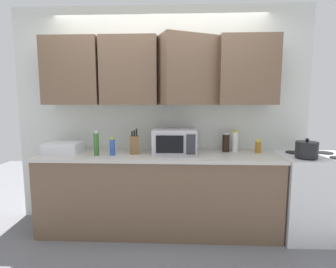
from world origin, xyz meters
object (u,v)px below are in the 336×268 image
(microwave, at_px, (175,142))
(bottle_amber_vinegar, at_px, (258,147))
(bottle_green_oil, at_px, (96,144))
(bottle_white_jar, at_px, (235,141))
(stove_range, at_px, (313,195))
(knife_block, at_px, (135,144))
(dish_rack, at_px, (64,148))
(kettle, at_px, (307,149))
(bottle_blue_cleaner, at_px, (112,147))
(bottle_soy_dark, at_px, (226,143))

(microwave, distance_m, bottle_amber_vinegar, 0.97)
(bottle_green_oil, relative_size, bottle_white_jar, 1.09)
(stove_range, relative_size, knife_block, 3.20)
(stove_range, height_order, dish_rack, dish_rack)
(kettle, bearing_deg, bottle_blue_cleaner, 178.26)
(kettle, height_order, microwave, microwave)
(dish_rack, distance_m, bottle_green_oil, 0.44)
(bottle_soy_dark, bearing_deg, bottle_amber_vinegar, -7.46)
(bottle_blue_cleaner, distance_m, bottle_amber_vinegar, 1.65)
(bottle_amber_vinegar, bearing_deg, dish_rack, -177.03)
(microwave, height_order, bottle_white_jar, microwave)
(kettle, height_order, bottle_amber_vinegar, kettle)
(bottle_amber_vinegar, bearing_deg, kettle, -33.92)
(bottle_amber_vinegar, bearing_deg, bottle_green_oil, -172.81)
(bottle_white_jar, relative_size, bottle_amber_vinegar, 1.62)
(microwave, bearing_deg, knife_block, 179.18)
(bottle_blue_cleaner, bearing_deg, microwave, 8.52)
(microwave, relative_size, bottle_amber_vinegar, 3.13)
(kettle, xyz_separation_m, microwave, (-1.37, 0.16, 0.05))
(stove_range, bearing_deg, bottle_amber_vinegar, 166.86)
(kettle, distance_m, bottle_green_oil, 2.22)
(knife_block, bearing_deg, bottle_white_jar, 8.81)
(stove_range, bearing_deg, microwave, 179.11)
(stove_range, height_order, microwave, microwave)
(stove_range, xyz_separation_m, knife_block, (-1.99, 0.03, 0.55))
(bottle_green_oil, distance_m, bottle_amber_vinegar, 1.82)
(microwave, bearing_deg, bottle_white_jar, 14.75)
(bottle_blue_cleaner, xyz_separation_m, bottle_amber_vinegar, (1.64, 0.21, -0.02))
(bottle_blue_cleaner, bearing_deg, kettle, -1.74)
(bottle_amber_vinegar, bearing_deg, knife_block, -175.74)
(dish_rack, height_order, bottle_white_jar, bottle_white_jar)
(dish_rack, distance_m, bottle_soy_dark, 1.87)
(stove_range, relative_size, bottle_blue_cleaner, 4.62)
(bottle_blue_cleaner, distance_m, bottle_white_jar, 1.41)
(stove_range, height_order, bottle_blue_cleaner, bottle_blue_cleaner)
(knife_block, height_order, bottle_green_oil, knife_block)
(bottle_white_jar, bearing_deg, microwave, -165.25)
(kettle, xyz_separation_m, knife_block, (-1.82, 0.17, 0.01))
(microwave, distance_m, dish_rack, 1.27)
(kettle, distance_m, bottle_white_jar, 0.75)
(bottle_blue_cleaner, relative_size, bottle_white_jar, 0.79)
(stove_range, height_order, kettle, kettle)
(dish_rack, bearing_deg, knife_block, 0.72)
(bottle_green_oil, bearing_deg, kettle, -1.22)
(bottle_blue_cleaner, distance_m, bottle_soy_dark, 1.30)
(microwave, xyz_separation_m, bottle_soy_dark, (0.60, 0.16, -0.03))
(dish_rack, relative_size, knife_block, 1.33)
(bottle_green_oil, bearing_deg, knife_block, 17.20)
(kettle, height_order, dish_rack, kettle)
(bottle_green_oil, bearing_deg, bottle_white_jar, 11.01)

